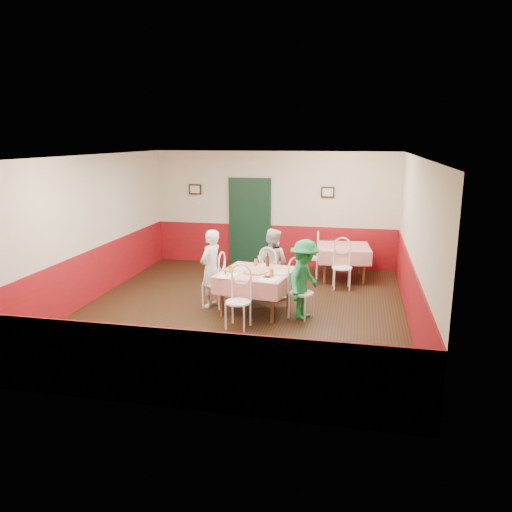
% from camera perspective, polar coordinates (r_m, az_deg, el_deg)
% --- Properties ---
extents(floor, '(7.00, 7.00, 0.00)m').
position_cam_1_polar(floor, '(9.28, -1.71, -6.21)').
color(floor, black).
rests_on(floor, ground).
extents(ceiling, '(7.00, 7.00, 0.00)m').
position_cam_1_polar(ceiling, '(8.75, -1.83, 11.33)').
color(ceiling, white).
rests_on(ceiling, back_wall).
extents(back_wall, '(6.00, 0.10, 2.80)m').
position_cam_1_polar(back_wall, '(12.30, 2.07, 5.37)').
color(back_wall, beige).
rests_on(back_wall, ground).
extents(front_wall, '(6.00, 0.10, 2.80)m').
position_cam_1_polar(front_wall, '(5.67, -10.10, -4.41)').
color(front_wall, beige).
rests_on(front_wall, ground).
extents(left_wall, '(0.10, 7.00, 2.80)m').
position_cam_1_polar(left_wall, '(10.04, -18.68, 2.85)').
color(left_wall, beige).
rests_on(left_wall, ground).
extents(right_wall, '(0.10, 7.00, 2.80)m').
position_cam_1_polar(right_wall, '(8.72, 17.78, 1.41)').
color(right_wall, beige).
rests_on(right_wall, ground).
extents(wainscot_back, '(6.00, 0.03, 1.00)m').
position_cam_1_polar(wainscot_back, '(12.44, 2.02, 1.25)').
color(wainscot_back, maroon).
rests_on(wainscot_back, ground).
extents(wainscot_front, '(6.00, 0.03, 1.00)m').
position_cam_1_polar(wainscot_front, '(6.02, -9.69, -12.56)').
color(wainscot_front, maroon).
rests_on(wainscot_front, ground).
extents(wainscot_left, '(0.03, 7.00, 1.00)m').
position_cam_1_polar(wainscot_left, '(10.22, -18.23, -2.11)').
color(wainscot_left, maroon).
rests_on(wainscot_left, ground).
extents(wainscot_right, '(0.03, 7.00, 1.00)m').
position_cam_1_polar(wainscot_right, '(8.94, 17.27, -4.23)').
color(wainscot_right, maroon).
rests_on(wainscot_right, ground).
extents(door, '(0.96, 0.06, 2.10)m').
position_cam_1_polar(door, '(12.41, -0.72, 3.82)').
color(door, black).
rests_on(door, ground).
extents(picture_left, '(0.32, 0.03, 0.26)m').
position_cam_1_polar(picture_left, '(12.68, -6.97, 7.57)').
color(picture_left, black).
rests_on(picture_left, back_wall).
extents(picture_right, '(0.32, 0.03, 0.26)m').
position_cam_1_polar(picture_right, '(12.04, 8.20, 7.23)').
color(picture_right, black).
rests_on(picture_right, back_wall).
extents(thermostat, '(0.10, 0.03, 0.10)m').
position_cam_1_polar(thermostat, '(12.69, -6.50, 6.00)').
color(thermostat, white).
rests_on(thermostat, back_wall).
extents(main_table, '(1.39, 1.39, 0.77)m').
position_cam_1_polar(main_table, '(9.09, -0.00, -4.14)').
color(main_table, red).
rests_on(main_table, ground).
extents(second_table, '(1.23, 1.23, 0.77)m').
position_cam_1_polar(second_table, '(11.36, 9.94, -0.77)').
color(second_table, red).
rests_on(second_table, ground).
extents(chair_left, '(0.44, 0.44, 0.90)m').
position_cam_1_polar(chair_left, '(9.39, -4.87, -3.14)').
color(chair_left, white).
rests_on(chair_left, ground).
extents(chair_right, '(0.54, 0.54, 0.90)m').
position_cam_1_polar(chair_right, '(8.82, 5.19, -4.24)').
color(chair_right, white).
rests_on(chair_right, ground).
extents(chair_far, '(0.50, 0.50, 0.90)m').
position_cam_1_polar(chair_far, '(9.84, 1.74, -2.33)').
color(chair_far, white).
rests_on(chair_far, ground).
extents(chair_near, '(0.46, 0.46, 0.90)m').
position_cam_1_polar(chair_near, '(8.32, -2.06, -5.30)').
color(chair_near, white).
rests_on(chair_near, ground).
extents(chair_second_a, '(0.46, 0.46, 0.90)m').
position_cam_1_polar(chair_second_a, '(11.39, 6.18, -0.22)').
color(chair_second_a, white).
rests_on(chair_second_a, ground).
extents(chair_second_b, '(0.46, 0.46, 0.90)m').
position_cam_1_polar(chair_second_b, '(10.61, 9.80, -1.34)').
color(chair_second_b, white).
rests_on(chair_second_b, ground).
extents(pizza, '(0.46, 0.46, 0.03)m').
position_cam_1_polar(pizza, '(8.90, -0.06, -1.85)').
color(pizza, '#B74723').
rests_on(pizza, main_table).
extents(plate_left, '(0.28, 0.28, 0.01)m').
position_cam_1_polar(plate_left, '(9.16, -2.35, -1.47)').
color(plate_left, white).
rests_on(plate_left, main_table).
extents(plate_right, '(0.28, 0.28, 0.01)m').
position_cam_1_polar(plate_right, '(8.87, 2.70, -1.96)').
color(plate_right, white).
rests_on(plate_right, main_table).
extents(plate_far, '(0.28, 0.28, 0.01)m').
position_cam_1_polar(plate_far, '(9.39, 0.91, -1.08)').
color(plate_far, white).
rests_on(plate_far, main_table).
extents(glass_a, '(0.08, 0.08, 0.13)m').
position_cam_1_polar(glass_a, '(8.90, -2.94, -1.55)').
color(glass_a, '#BF7219').
rests_on(glass_a, main_table).
extents(glass_b, '(0.09, 0.09, 0.15)m').
position_cam_1_polar(glass_b, '(8.62, 1.80, -1.96)').
color(glass_b, '#BF7219').
rests_on(glass_b, main_table).
extents(glass_c, '(0.08, 0.08, 0.12)m').
position_cam_1_polar(glass_c, '(9.39, -0.01, -0.74)').
color(glass_c, '#BF7219').
rests_on(glass_c, main_table).
extents(beer_bottle, '(0.08, 0.08, 0.24)m').
position_cam_1_polar(beer_bottle, '(9.29, 1.34, -0.51)').
color(beer_bottle, '#381C0A').
rests_on(beer_bottle, main_table).
extents(shaker_a, '(0.04, 0.04, 0.09)m').
position_cam_1_polar(shaker_a, '(8.78, -3.69, -1.88)').
color(shaker_a, silver).
rests_on(shaker_a, main_table).
extents(shaker_b, '(0.04, 0.04, 0.09)m').
position_cam_1_polar(shaker_b, '(8.68, -3.27, -2.06)').
color(shaker_b, silver).
rests_on(shaker_b, main_table).
extents(shaker_c, '(0.04, 0.04, 0.09)m').
position_cam_1_polar(shaker_c, '(8.80, -3.49, -1.85)').
color(shaker_c, '#B23319').
rests_on(shaker_c, main_table).
extents(menu_left, '(0.30, 0.40, 0.00)m').
position_cam_1_polar(menu_left, '(8.74, -3.29, -2.25)').
color(menu_left, white).
rests_on(menu_left, main_table).
extents(menu_right, '(0.42, 0.48, 0.00)m').
position_cam_1_polar(menu_right, '(8.52, 1.55, -2.63)').
color(menu_right, white).
rests_on(menu_right, main_table).
extents(wallet, '(0.12, 0.11, 0.02)m').
position_cam_1_polar(wallet, '(8.62, 1.29, -2.38)').
color(wallet, black).
rests_on(wallet, main_table).
extents(diner_left, '(0.51, 0.62, 1.47)m').
position_cam_1_polar(diner_left, '(9.33, -5.18, -1.44)').
color(diner_left, gray).
rests_on(diner_left, ground).
extents(diner_far, '(0.82, 0.73, 1.40)m').
position_cam_1_polar(diner_far, '(9.82, 1.84, -0.86)').
color(diner_far, gray).
rests_on(diner_far, ground).
extents(diner_right, '(0.77, 1.03, 1.41)m').
position_cam_1_polar(diner_right, '(8.74, 5.54, -2.68)').
color(diner_right, gray).
rests_on(diner_right, ground).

